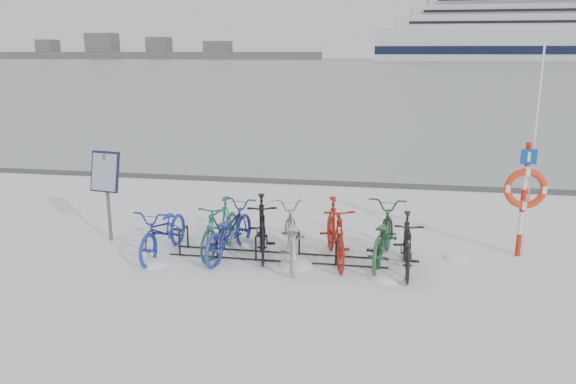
{
  "coord_description": "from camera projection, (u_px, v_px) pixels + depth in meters",
  "views": [
    {
      "loc": [
        1.86,
        -9.49,
        3.66
      ],
      "look_at": [
        0.08,
        0.6,
        1.09
      ],
      "focal_mm": 35.0,
      "sensor_mm": 36.0,
      "label": 1
    }
  ],
  "objects": [
    {
      "name": "bike_rack",
      "position": [
        278.0,
        248.0,
        10.22
      ],
      "size": [
        4.0,
        0.48,
        0.46
      ],
      "color": "black",
      "rests_on": "ground"
    },
    {
      "name": "ice_sheet",
      "position": [
        382.0,
        65.0,
        158.33
      ],
      "size": [
        400.0,
        298.0,
        0.02
      ],
      "primitive_type": "cube",
      "color": "#9AA8AE",
      "rests_on": "ground"
    },
    {
      "name": "bike_5",
      "position": [
        335.0,
        230.0,
        10.01
      ],
      "size": [
        0.98,
        1.96,
        1.14
      ],
      "primitive_type": "imported",
      "rotation": [
        0.0,
        0.0,
        0.25
      ],
      "color": "maroon",
      "rests_on": "ground"
    },
    {
      "name": "lifebuoy_station",
      "position": [
        525.0,
        189.0,
        9.99
      ],
      "size": [
        0.74,
        0.22,
        3.84
      ],
      "color": "red",
      "rests_on": "ground"
    },
    {
      "name": "info_board",
      "position": [
        106.0,
        177.0,
        10.87
      ],
      "size": [
        0.63,
        0.32,
        1.8
      ],
      "rotation": [
        0.0,
        0.0,
        -0.16
      ],
      "color": "#595B5E",
      "rests_on": "ground"
    },
    {
      "name": "bike_0",
      "position": [
        164.0,
        229.0,
        10.33
      ],
      "size": [
        0.75,
        1.9,
        0.98
      ],
      "primitive_type": "imported",
      "rotation": [
        0.0,
        0.0,
        -0.05
      ],
      "color": "#1E2B9D",
      "rests_on": "ground"
    },
    {
      "name": "bike_4",
      "position": [
        291.0,
        233.0,
        9.99
      ],
      "size": [
        1.11,
        2.1,
        1.05
      ],
      "primitive_type": "imported",
      "rotation": [
        0.0,
        0.0,
        3.36
      ],
      "color": "#ADAFB5",
      "rests_on": "ground"
    },
    {
      "name": "bike_7",
      "position": [
        407.0,
        242.0,
        9.55
      ],
      "size": [
        0.5,
        1.69,
        1.01
      ],
      "primitive_type": "imported",
      "rotation": [
        0.0,
        0.0,
        0.01
      ],
      "color": "black",
      "rests_on": "ground"
    },
    {
      "name": "bike_3",
      "position": [
        262.0,
        225.0,
        10.35
      ],
      "size": [
        0.93,
        1.91,
        1.11
      ],
      "primitive_type": "imported",
      "rotation": [
        0.0,
        0.0,
        0.24
      ],
      "color": "black",
      "rests_on": "ground"
    },
    {
      "name": "bike_1",
      "position": [
        220.0,
        226.0,
        10.42
      ],
      "size": [
        0.69,
        1.78,
        1.04
      ],
      "primitive_type": "imported",
      "rotation": [
        0.0,
        0.0,
        -0.12
      ],
      "color": "#1D5F4D",
      "rests_on": "ground"
    },
    {
      "name": "shoreline",
      "position": [
        137.0,
        53.0,
        278.47
      ],
      "size": [
        180.0,
        12.0,
        9.5
      ],
      "color": "#515151",
      "rests_on": "ground"
    },
    {
      "name": "bike_2",
      "position": [
        229.0,
        229.0,
        10.31
      ],
      "size": [
        0.96,
        1.99,
        1.0
      ],
      "primitive_type": "imported",
      "rotation": [
        0.0,
        0.0,
        2.98
      ],
      "color": "#2B3298",
      "rests_on": "ground"
    },
    {
      "name": "quay_edge",
      "position": [
        317.0,
        183.0,
        15.89
      ],
      "size": [
        400.0,
        0.25,
        0.1
      ],
      "primitive_type": "cube",
      "color": "#3F3F42",
      "rests_on": "ground"
    },
    {
      "name": "ground",
      "position": [
        278.0,
        257.0,
        10.27
      ],
      "size": [
        900.0,
        900.0,
        0.0
      ],
      "primitive_type": "plane",
      "color": "white",
      "rests_on": "ground"
    },
    {
      "name": "bike_6",
      "position": [
        382.0,
        233.0,
        9.99
      ],
      "size": [
        0.96,
        2.09,
        1.06
      ],
      "primitive_type": "imported",
      "rotation": [
        0.0,
        0.0,
        3.01
      ],
      "color": "#265333",
      "rests_on": "ground"
    },
    {
      "name": "cruise_ferry",
      "position": [
        561.0,
        27.0,
        220.1
      ],
      "size": [
        145.26,
        27.38,
        47.73
      ],
      "color": "silver",
      "rests_on": "ground"
    },
    {
      "name": "snow_drifts",
      "position": [
        290.0,
        263.0,
        10.01
      ],
      "size": [
        6.06,
        1.87,
        0.21
      ],
      "color": "white",
      "rests_on": "ground"
    }
  ]
}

